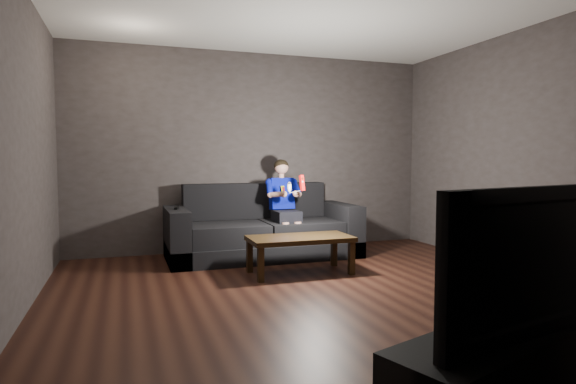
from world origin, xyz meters
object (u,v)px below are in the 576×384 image
object	(u,v)px
sofa	(262,233)
child	(284,198)
coffee_table	(300,241)
media_console	(505,381)

from	to	relation	value
sofa	child	distance (m)	0.53
coffee_table	media_console	bearing A→B (deg)	-93.36
sofa	media_console	world-z (taller)	sofa
coffee_table	media_console	size ratio (longest dim) A/B	0.84
child	coffee_table	bearing A→B (deg)	-97.91
coffee_table	media_console	world-z (taller)	media_console
coffee_table	media_console	xyz separation A→B (m)	(-0.19, -3.18, -0.11)
child	media_console	size ratio (longest dim) A/B	0.83
sofa	coffee_table	world-z (taller)	sofa
sofa	media_console	size ratio (longest dim) A/B	1.80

